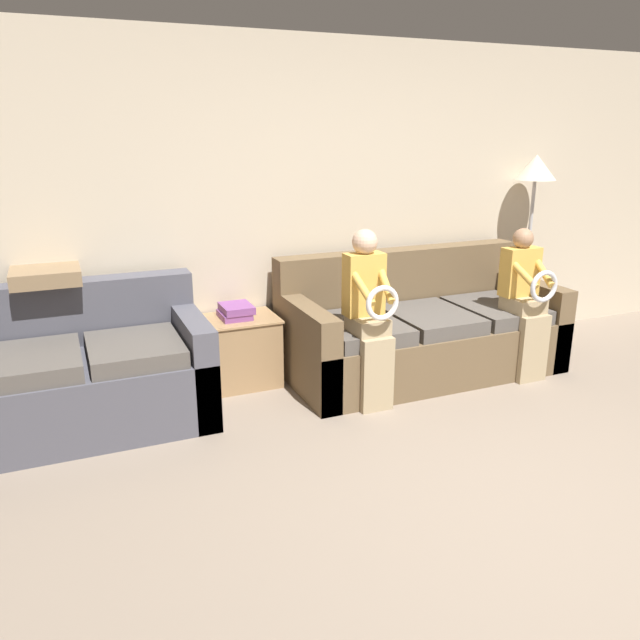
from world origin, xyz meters
name	(u,v)px	position (x,y,z in m)	size (l,w,h in m)	color
ground_plane	(586,537)	(0.00, 0.00, 0.00)	(14.00, 14.00, 0.00)	gray
wall_back	(345,206)	(0.00, 2.74, 1.27)	(7.74, 0.06, 2.55)	beige
couch_main	(419,331)	(0.41, 2.20, 0.32)	(2.16, 0.98, 0.93)	brown
couch_side	(86,376)	(-2.10, 2.23, 0.33)	(1.55, 0.92, 0.90)	#4C4C56
child_left_seated	(369,311)	(-0.27, 1.79, 0.68)	(0.28, 0.38, 1.23)	tan
child_right_seated	(526,298)	(1.08, 1.78, 0.63)	(0.30, 0.37, 1.16)	tan
side_shelf	(238,350)	(-1.01, 2.47, 0.27)	(0.60, 0.44, 0.53)	#9E7A51
book_stack	(236,311)	(-1.02, 2.48, 0.58)	(0.23, 0.27, 0.10)	#7A4284
floor_lamp	(535,182)	(1.71, 2.52, 1.43)	(0.35, 0.35, 1.66)	#2D2B28
throw_pillow	(46,275)	(-2.27, 2.55, 0.95)	(0.43, 0.43, 0.10)	#846B4C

